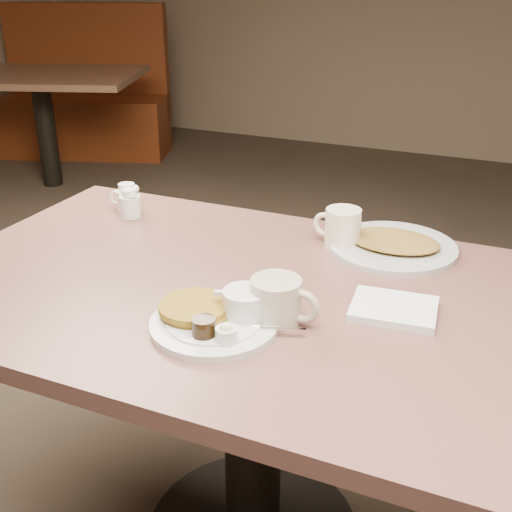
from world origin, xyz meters
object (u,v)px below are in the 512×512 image
at_px(main_plate, 217,316).
at_px(coffee_mug_far, 342,228).
at_px(coffee_mug_near, 278,300).
at_px(booth_back_left, 82,103).
at_px(diner_table, 253,354).
at_px(creamer_right, 130,204).
at_px(hash_plate, 393,245).
at_px(creamer_left, 127,198).

distance_m(main_plate, coffee_mug_far, 0.48).
bearing_deg(coffee_mug_near, booth_back_left, 133.11).
xyz_separation_m(diner_table, booth_back_left, (-2.72, 2.91, -0.17)).
xyz_separation_m(creamer_right, hash_plate, (0.73, 0.06, -0.02)).
xyz_separation_m(creamer_left, hash_plate, (0.76, 0.03, -0.02)).
bearing_deg(hash_plate, booth_back_left, 138.91).
relative_size(diner_table, creamer_left, 15.61).
distance_m(main_plate, creamer_left, 0.71).
relative_size(main_plate, coffee_mug_far, 2.51).
bearing_deg(creamer_right, hash_plate, 5.07).
bearing_deg(main_plate, creamer_right, 138.34).
distance_m(coffee_mug_far, creamer_left, 0.64).
xyz_separation_m(hash_plate, booth_back_left, (-2.96, 2.58, -0.35)).
relative_size(diner_table, creamer_right, 18.75).
relative_size(main_plate, creamer_right, 4.12).
height_order(diner_table, coffee_mug_near, coffee_mug_near).
distance_m(diner_table, coffee_mug_near, 0.26).
xyz_separation_m(main_plate, coffee_mug_near, (0.10, 0.07, 0.02)).
bearing_deg(coffee_mug_near, diner_table, 133.64).
height_order(coffee_mug_far, hash_plate, coffee_mug_far).
bearing_deg(hash_plate, main_plate, -115.02).
relative_size(main_plate, booth_back_left, 0.18).
distance_m(coffee_mug_near, hash_plate, 0.46).
bearing_deg(main_plate, coffee_mug_far, 76.85).
xyz_separation_m(coffee_mug_far, creamer_left, (-0.64, 0.01, -0.01)).
xyz_separation_m(coffee_mug_near, coffee_mug_far, (0.01, 0.40, 0.00)).
xyz_separation_m(creamer_left, booth_back_left, (-2.20, 2.61, -0.38)).
relative_size(coffee_mug_far, creamer_left, 1.37).
relative_size(main_plate, creamer_left, 3.43).
xyz_separation_m(coffee_mug_near, creamer_right, (-0.59, 0.37, -0.01)).
xyz_separation_m(coffee_mug_near, hash_plate, (0.13, 0.44, -0.03)).
distance_m(coffee_mug_far, booth_back_left, 3.87).
height_order(diner_table, creamer_left, creamer_left).
xyz_separation_m(diner_table, coffee_mug_near, (0.10, -0.11, 0.22)).
bearing_deg(creamer_left, booth_back_left, 130.11).
bearing_deg(coffee_mug_far, hash_plate, 14.51).
relative_size(coffee_mug_far, booth_back_left, 0.07).
bearing_deg(creamer_left, diner_table, -29.90).
bearing_deg(creamer_right, booth_back_left, 130.16).
height_order(coffee_mug_far, booth_back_left, booth_back_left).
distance_m(main_plate, creamer_right, 0.66).
distance_m(coffee_mug_near, booth_back_left, 4.15).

